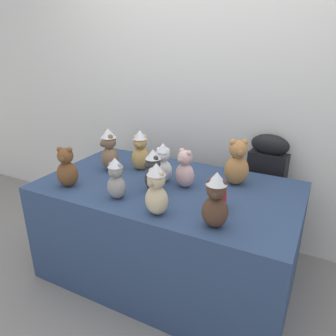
# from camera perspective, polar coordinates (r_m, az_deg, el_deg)

# --- Properties ---
(ground_plane) EXTENTS (10.00, 10.00, 0.00)m
(ground_plane) POSITION_cam_1_polar(r_m,az_deg,el_deg) (2.31, -3.05, -21.55)
(ground_plane) COLOR gray
(wall_back) EXTENTS (7.00, 0.08, 2.60)m
(wall_back) POSITION_cam_1_polar(r_m,az_deg,el_deg) (2.59, 7.64, 15.19)
(wall_back) COLOR silver
(wall_back) RESTS_ON ground_plane
(display_table) EXTENTS (1.67, 0.96, 0.70)m
(display_table) POSITION_cam_1_polar(r_m,az_deg,el_deg) (2.27, 0.00, -11.18)
(display_table) COLOR navy
(display_table) RESTS_ON ground_plane
(instrument_case) EXTENTS (0.29, 0.15, 0.96)m
(instrument_case) POSITION_cam_1_polar(r_m,az_deg,el_deg) (2.58, 16.75, -4.52)
(instrument_case) COLOR black
(instrument_case) RESTS_ON ground_plane
(teddy_bear_ash) EXTENTS (0.12, 0.10, 0.26)m
(teddy_bear_ash) POSITION_cam_1_polar(r_m,az_deg,el_deg) (1.90, -9.27, -1.92)
(teddy_bear_ash) COLOR gray
(teddy_bear_ash) RESTS_ON display_table
(teddy_bear_chestnut) EXTENTS (0.17, 0.16, 0.27)m
(teddy_bear_chestnut) POSITION_cam_1_polar(r_m,az_deg,el_deg) (2.14, -17.61, -0.05)
(teddy_bear_chestnut) COLOR brown
(teddy_bear_chestnut) RESTS_ON display_table
(teddy_bear_charcoal) EXTENTS (0.16, 0.16, 0.28)m
(teddy_bear_charcoal) POSITION_cam_1_polar(r_m,az_deg,el_deg) (1.96, -2.64, -0.58)
(teddy_bear_charcoal) COLOR #383533
(teddy_bear_charcoal) RESTS_ON display_table
(teddy_bear_snow) EXTENTS (0.14, 0.13, 0.27)m
(teddy_bear_snow) POSITION_cam_1_polar(r_m,az_deg,el_deg) (2.11, -0.89, 0.92)
(teddy_bear_snow) COLOR white
(teddy_bear_snow) RESTS_ON display_table
(teddy_bear_caramel) EXTENTS (0.20, 0.20, 0.31)m
(teddy_bear_caramel) POSITION_cam_1_polar(r_m,az_deg,el_deg) (2.11, 12.21, 0.78)
(teddy_bear_caramel) COLOR #B27A42
(teddy_bear_caramel) RESTS_ON display_table
(teddy_bear_blush) EXTENTS (0.16, 0.15, 0.25)m
(teddy_bear_blush) POSITION_cam_1_polar(r_m,az_deg,el_deg) (2.03, 3.03, -0.28)
(teddy_bear_blush) COLOR beige
(teddy_bear_blush) RESTS_ON display_table
(teddy_bear_cocoa) EXTENTS (0.16, 0.14, 0.30)m
(teddy_bear_cocoa) POSITION_cam_1_polar(r_m,az_deg,el_deg) (1.60, 8.48, -5.80)
(teddy_bear_cocoa) COLOR #4C3323
(teddy_bear_cocoa) RESTS_ON display_table
(teddy_bear_honey) EXTENTS (0.17, 0.17, 0.30)m
(teddy_bear_honey) POSITION_cam_1_polar(r_m,az_deg,el_deg) (2.32, -4.96, 3.12)
(teddy_bear_honey) COLOR tan
(teddy_bear_honey) RESTS_ON display_table
(teddy_bear_sand) EXTENTS (0.15, 0.14, 0.30)m
(teddy_bear_sand) POSITION_cam_1_polar(r_m,az_deg,el_deg) (1.70, -2.08, -3.90)
(teddy_bear_sand) COLOR #CCB78E
(teddy_bear_sand) RESTS_ON display_table
(teddy_bear_mocha) EXTENTS (0.18, 0.18, 0.32)m
(teddy_bear_mocha) POSITION_cam_1_polar(r_m,az_deg,el_deg) (2.33, -10.43, 3.16)
(teddy_bear_mocha) COLOR #7F6047
(teddy_bear_mocha) RESTS_ON display_table
(party_cup_red) EXTENTS (0.08, 0.08, 0.11)m
(party_cup_red) POSITION_cam_1_polar(r_m,az_deg,el_deg) (1.81, 9.11, -5.57)
(party_cup_red) COLOR red
(party_cup_red) RESTS_ON display_table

